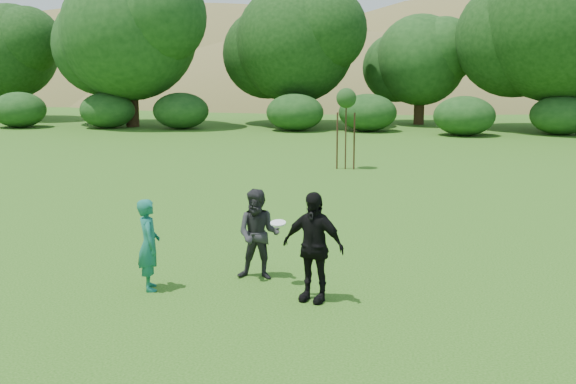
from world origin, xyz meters
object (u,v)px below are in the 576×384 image
player_teal (149,245)px  sapling (346,100)px  player_grey (258,234)px  player_black (313,247)px

player_teal → sapling: sapling is taller
player_grey → player_black: bearing=-41.8°
player_black → player_teal: bearing=-165.0°
player_grey → sapling: sapling is taller
player_teal → sapling: size_ratio=0.55×
player_teal → player_grey: bearing=-87.4°
player_black → sapling: (-0.73, 14.03, 1.51)m
player_teal → player_grey: (1.71, 0.90, 0.03)m
player_black → sapling: size_ratio=0.64×
player_teal → sapling: (2.10, 13.92, 1.63)m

